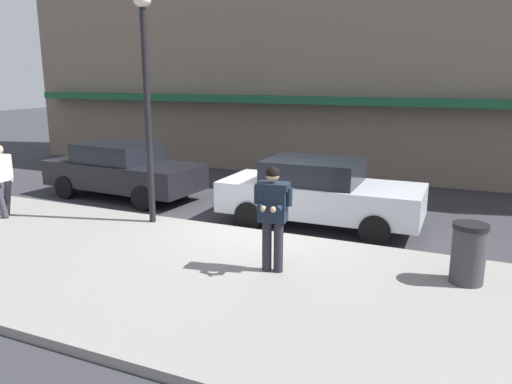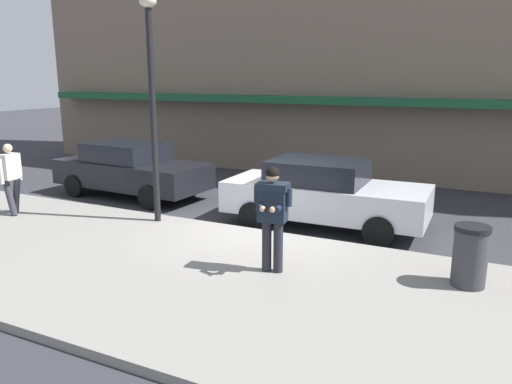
{
  "view_description": "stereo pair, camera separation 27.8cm",
  "coord_description": "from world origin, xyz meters",
  "px_view_note": "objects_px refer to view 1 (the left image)",
  "views": [
    {
      "loc": [
        4.21,
        -9.6,
        3.36
      ],
      "look_at": [
        0.89,
        -2.27,
        1.49
      ],
      "focal_mm": 35.0,
      "sensor_mm": 36.0,
      "label": 1
    },
    {
      "loc": [
        4.46,
        -9.48,
        3.36
      ],
      "look_at": [
        0.89,
        -2.27,
        1.49
      ],
      "focal_mm": 35.0,
      "sensor_mm": 36.0,
      "label": 2
    }
  ],
  "objects_px": {
    "man_texting_on_phone": "(273,208)",
    "trash_bin": "(468,253)",
    "pedestrian_in_light_coat": "(1,176)",
    "parked_sedan_near": "(123,170)",
    "parked_sedan_mid": "(319,192)",
    "street_lamp_post": "(146,87)"
  },
  "relations": [
    {
      "from": "man_texting_on_phone",
      "to": "trash_bin",
      "type": "height_order",
      "value": "man_texting_on_phone"
    },
    {
      "from": "parked_sedan_near",
      "to": "trash_bin",
      "type": "xyz_separation_m",
      "value": [
        9.11,
        -2.86,
        -0.16
      ]
    },
    {
      "from": "man_texting_on_phone",
      "to": "trash_bin",
      "type": "bearing_deg",
      "value": 15.43
    },
    {
      "from": "parked_sedan_near",
      "to": "street_lamp_post",
      "type": "relative_size",
      "value": 0.94
    },
    {
      "from": "trash_bin",
      "to": "street_lamp_post",
      "type": "bearing_deg",
      "value": 173.29
    },
    {
      "from": "trash_bin",
      "to": "man_texting_on_phone",
      "type": "bearing_deg",
      "value": -164.57
    },
    {
      "from": "street_lamp_post",
      "to": "pedestrian_in_light_coat",
      "type": "bearing_deg",
      "value": -162.47
    },
    {
      "from": "parked_sedan_mid",
      "to": "pedestrian_in_light_coat",
      "type": "height_order",
      "value": "pedestrian_in_light_coat"
    },
    {
      "from": "parked_sedan_near",
      "to": "man_texting_on_phone",
      "type": "height_order",
      "value": "man_texting_on_phone"
    },
    {
      "from": "street_lamp_post",
      "to": "trash_bin",
      "type": "height_order",
      "value": "street_lamp_post"
    },
    {
      "from": "parked_sedan_mid",
      "to": "trash_bin",
      "type": "height_order",
      "value": "parked_sedan_mid"
    },
    {
      "from": "street_lamp_post",
      "to": "trash_bin",
      "type": "bearing_deg",
      "value": -6.71
    },
    {
      "from": "parked_sedan_mid",
      "to": "parked_sedan_near",
      "type": "bearing_deg",
      "value": 176.0
    },
    {
      "from": "pedestrian_in_light_coat",
      "to": "trash_bin",
      "type": "xyz_separation_m",
      "value": [
        10.02,
        0.3,
        -0.47
      ]
    },
    {
      "from": "pedestrian_in_light_coat",
      "to": "man_texting_on_phone",
      "type": "bearing_deg",
      "value": -4.35
    },
    {
      "from": "parked_sedan_near",
      "to": "parked_sedan_mid",
      "type": "distance_m",
      "value": 5.89
    },
    {
      "from": "parked_sedan_near",
      "to": "pedestrian_in_light_coat",
      "type": "bearing_deg",
      "value": -106.07
    },
    {
      "from": "pedestrian_in_light_coat",
      "to": "trash_bin",
      "type": "bearing_deg",
      "value": 1.7
    },
    {
      "from": "man_texting_on_phone",
      "to": "parked_sedan_near",
      "type": "bearing_deg",
      "value": 148.8
    },
    {
      "from": "parked_sedan_near",
      "to": "pedestrian_in_light_coat",
      "type": "relative_size",
      "value": 2.71
    },
    {
      "from": "parked_sedan_near",
      "to": "man_texting_on_phone",
      "type": "distance_m",
      "value": 7.14
    },
    {
      "from": "parked_sedan_near",
      "to": "parked_sedan_mid",
      "type": "height_order",
      "value": "same"
    }
  ]
}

